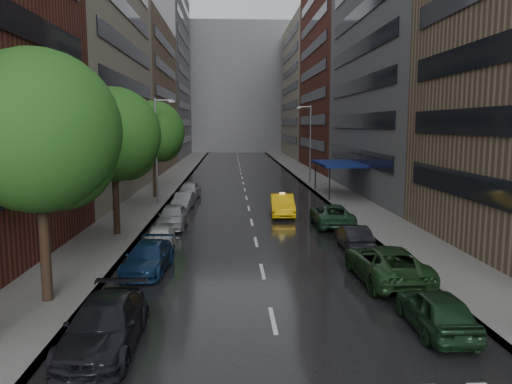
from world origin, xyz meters
TOP-DOWN VIEW (x-y plane):
  - ground at (0.00, 0.00)m, footprint 220.00×220.00m
  - road at (0.00, 50.00)m, footprint 14.00×140.00m
  - sidewalk_left at (-9.00, 50.00)m, footprint 4.00×140.00m
  - sidewalk_right at (9.00, 50.00)m, footprint 4.00×140.00m
  - buildings_left at (-15.00, 58.79)m, footprint 8.00×108.00m
  - buildings_right at (15.00, 56.70)m, footprint 8.05×109.10m
  - building_far at (0.00, 118.00)m, footprint 40.00×14.00m
  - tree_near at (-8.60, 6.12)m, footprint 6.10×6.10m
  - tree_mid at (-8.60, 18.08)m, footprint 5.78×5.78m
  - tree_far at (-8.60, 34.16)m, footprint 5.73×5.73m
  - taxi at (2.43, 24.55)m, footprint 1.90×5.00m
  - parked_cars_left at (-5.40, 16.76)m, footprint 2.24×37.02m
  - parked_cars_right at (5.40, 12.14)m, footprint 2.83×22.50m
  - street_lamp_left at (-7.72, 30.00)m, footprint 1.74×0.22m
  - street_lamp_right at (7.72, 45.00)m, footprint 1.74×0.22m
  - awning at (8.98, 35.00)m, footprint 4.00×8.00m

SIDE VIEW (x-z plane):
  - ground at x=0.00m, z-range 0.00..0.00m
  - road at x=0.00m, z-range 0.00..0.01m
  - sidewalk_left at x=-9.00m, z-range 0.00..0.15m
  - sidewalk_right at x=9.00m, z-range 0.00..0.15m
  - parked_cars_left at x=-5.40m, z-range -0.05..1.51m
  - parked_cars_right at x=5.40m, z-range -0.04..1.57m
  - taxi at x=2.43m, z-range 0.00..1.63m
  - awning at x=8.98m, z-range 1.57..4.70m
  - street_lamp_left at x=-7.72m, z-range 0.39..9.39m
  - street_lamp_right at x=7.72m, z-range 0.39..9.39m
  - tree_far at x=-8.60m, z-range 1.68..10.81m
  - tree_mid at x=-8.60m, z-range 1.70..10.91m
  - tree_near at x=-8.60m, z-range 1.80..11.53m
  - buildings_right at x=15.00m, z-range -2.97..33.03m
  - buildings_left at x=-15.00m, z-range -3.01..34.99m
  - building_far at x=0.00m, z-range 0.00..32.00m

